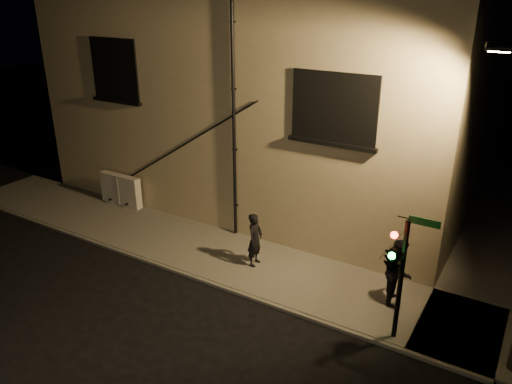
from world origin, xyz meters
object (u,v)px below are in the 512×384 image
Objects in this scene: pedestrian_a at (255,240)px; traffic_signal at (394,257)px; utility_cabinet at (121,190)px; pedestrian_b at (399,271)px.

pedestrian_a is 0.52× the size of traffic_signal.
traffic_signal is (11.51, -2.51, 1.61)m from utility_cabinet.
traffic_signal is at bearing 171.90° from pedestrian_b.
utility_cabinet is at bearing 167.68° from traffic_signal.
traffic_signal is at bearing -12.32° from utility_cabinet.
pedestrian_a is (6.95, -1.22, 0.24)m from utility_cabinet.
pedestrian_a is 4.94m from traffic_signal.
pedestrian_b reaches higher than utility_cabinet.
pedestrian_a is at bearing 78.57° from pedestrian_b.
pedestrian_b is at bearing -89.43° from pedestrian_a.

